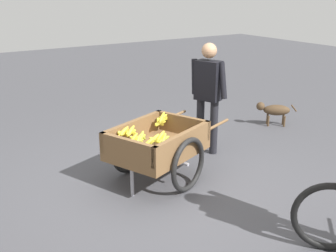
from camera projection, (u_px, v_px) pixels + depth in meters
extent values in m
plane|color=#47474C|center=(175.00, 190.00, 4.78)|extent=(24.00, 24.00, 0.00)
cube|color=brown|center=(157.00, 150.00, 4.90)|extent=(1.32, 1.14, 0.10)
cube|color=brown|center=(128.00, 150.00, 4.44)|extent=(0.35, 0.77, 0.24)
cube|color=brown|center=(182.00, 125.00, 5.24)|extent=(0.35, 0.77, 0.24)
cube|color=brown|center=(183.00, 143.00, 4.64)|extent=(1.05, 0.46, 0.24)
cube|color=brown|center=(133.00, 130.00, 5.05)|extent=(1.05, 0.46, 0.24)
torus|color=black|center=(188.00, 165.00, 4.68)|extent=(0.62, 0.29, 0.64)
torus|color=black|center=(129.00, 148.00, 5.16)|extent=(0.62, 0.29, 0.64)
cylinder|color=#9E9EA8|center=(157.00, 156.00, 4.92)|extent=(0.36, 0.83, 0.04)
cylinder|color=brown|center=(217.00, 125.00, 5.29)|extent=(0.53, 0.23, 0.04)
cylinder|color=brown|center=(174.00, 116.00, 5.67)|extent=(0.53, 0.23, 0.04)
cylinder|color=#9E9EA8|center=(132.00, 181.00, 4.61)|extent=(0.04, 0.04, 0.35)
ellipsoid|color=gold|center=(124.00, 134.00, 4.79)|extent=(0.18, 0.06, 0.13)
ellipsoid|color=gold|center=(124.00, 133.00, 4.78)|extent=(0.19, 0.08, 0.09)
ellipsoid|color=gold|center=(124.00, 133.00, 4.76)|extent=(0.17, 0.16, 0.05)
ellipsoid|color=gold|center=(123.00, 132.00, 4.75)|extent=(0.19, 0.10, 0.10)
ellipsoid|color=gold|center=(123.00, 132.00, 4.73)|extent=(0.18, 0.08, 0.13)
ellipsoid|color=gold|center=(149.00, 144.00, 4.44)|extent=(0.16, 0.15, 0.13)
ellipsoid|color=gold|center=(148.00, 144.00, 4.43)|extent=(0.18, 0.14, 0.08)
ellipsoid|color=gold|center=(148.00, 143.00, 4.41)|extent=(0.18, 0.13, 0.07)
ellipsoid|color=gold|center=(148.00, 143.00, 4.40)|extent=(0.18, 0.07, 0.13)
ellipsoid|color=gold|center=(132.00, 133.00, 4.83)|extent=(0.16, 0.13, 0.15)
ellipsoid|color=gold|center=(131.00, 133.00, 4.81)|extent=(0.19, 0.11, 0.10)
ellipsoid|color=gold|center=(131.00, 132.00, 4.80)|extent=(0.19, 0.12, 0.05)
ellipsoid|color=gold|center=(131.00, 132.00, 4.78)|extent=(0.17, 0.16, 0.10)
ellipsoid|color=gold|center=(131.00, 131.00, 4.77)|extent=(0.17, 0.13, 0.14)
ellipsoid|color=gold|center=(149.00, 155.00, 4.49)|extent=(0.17, 0.13, 0.15)
ellipsoid|color=gold|center=(149.00, 155.00, 4.47)|extent=(0.19, 0.10, 0.09)
ellipsoid|color=gold|center=(148.00, 154.00, 4.45)|extent=(0.19, 0.13, 0.08)
ellipsoid|color=gold|center=(148.00, 154.00, 4.43)|extent=(0.18, 0.10, 0.14)
ellipsoid|color=gold|center=(185.00, 137.00, 4.77)|extent=(0.17, 0.08, 0.15)
ellipsoid|color=gold|center=(185.00, 137.00, 4.76)|extent=(0.19, 0.05, 0.09)
ellipsoid|color=gold|center=(184.00, 137.00, 4.74)|extent=(0.18, 0.14, 0.07)
ellipsoid|color=gold|center=(184.00, 136.00, 4.72)|extent=(0.18, 0.11, 0.12)
ellipsoid|color=gold|center=(165.00, 140.00, 4.87)|extent=(0.17, 0.07, 0.15)
ellipsoid|color=gold|center=(164.00, 139.00, 4.85)|extent=(0.19, 0.09, 0.08)
ellipsoid|color=gold|center=(164.00, 139.00, 4.83)|extent=(0.19, 0.08, 0.08)
ellipsoid|color=gold|center=(164.00, 139.00, 4.82)|extent=(0.16, 0.15, 0.14)
ellipsoid|color=gold|center=(161.00, 138.00, 4.87)|extent=(0.18, 0.09, 0.15)
ellipsoid|color=gold|center=(161.00, 138.00, 4.85)|extent=(0.19, 0.06, 0.10)
ellipsoid|color=gold|center=(161.00, 137.00, 4.84)|extent=(0.17, 0.15, 0.05)
ellipsoid|color=gold|center=(160.00, 137.00, 4.82)|extent=(0.19, 0.09, 0.09)
ellipsoid|color=gold|center=(160.00, 137.00, 4.80)|extent=(0.18, 0.09, 0.15)
ellipsoid|color=gold|center=(161.00, 150.00, 4.64)|extent=(0.19, 0.07, 0.12)
ellipsoid|color=gold|center=(161.00, 149.00, 4.62)|extent=(0.19, 0.12, 0.08)
ellipsoid|color=gold|center=(161.00, 149.00, 4.60)|extent=(0.18, 0.14, 0.08)
ellipsoid|color=gold|center=(161.00, 149.00, 4.59)|extent=(0.16, 0.16, 0.13)
ellipsoid|color=gold|center=(139.00, 141.00, 4.82)|extent=(0.18, 0.06, 0.16)
ellipsoid|color=gold|center=(138.00, 141.00, 4.79)|extent=(0.19, 0.10, 0.05)
ellipsoid|color=gold|center=(137.00, 141.00, 4.76)|extent=(0.16, 0.13, 0.15)
ellipsoid|color=gold|center=(135.00, 139.00, 4.75)|extent=(0.18, 0.08, 0.14)
ellipsoid|color=gold|center=(134.00, 139.00, 4.72)|extent=(0.18, 0.14, 0.05)
ellipsoid|color=gold|center=(133.00, 139.00, 4.70)|extent=(0.17, 0.08, 0.15)
ellipsoid|color=gold|center=(162.00, 119.00, 5.28)|extent=(0.17, 0.12, 0.14)
ellipsoid|color=gold|center=(162.00, 119.00, 5.26)|extent=(0.19, 0.07, 0.09)
ellipsoid|color=gold|center=(162.00, 118.00, 5.25)|extent=(0.18, 0.07, 0.05)
ellipsoid|color=gold|center=(162.00, 118.00, 5.23)|extent=(0.19, 0.07, 0.11)
ellipsoid|color=gold|center=(162.00, 117.00, 5.22)|extent=(0.17, 0.14, 0.14)
ellipsoid|color=gold|center=(155.00, 140.00, 4.68)|extent=(0.18, 0.06, 0.14)
ellipsoid|color=gold|center=(155.00, 140.00, 4.66)|extent=(0.18, 0.14, 0.08)
ellipsoid|color=gold|center=(154.00, 140.00, 4.64)|extent=(0.19, 0.12, 0.08)
ellipsoid|color=gold|center=(154.00, 139.00, 4.62)|extent=(0.18, 0.06, 0.14)
ellipsoid|color=gold|center=(143.00, 137.00, 4.88)|extent=(0.17, 0.13, 0.14)
ellipsoid|color=gold|center=(142.00, 137.00, 4.85)|extent=(0.18, 0.13, 0.05)
ellipsoid|color=gold|center=(141.00, 137.00, 4.83)|extent=(0.17, 0.14, 0.14)
ellipsoid|color=gold|center=(161.00, 124.00, 5.27)|extent=(0.18, 0.12, 0.13)
ellipsoid|color=gold|center=(161.00, 123.00, 5.26)|extent=(0.18, 0.13, 0.11)
ellipsoid|color=gold|center=(160.00, 123.00, 5.25)|extent=(0.18, 0.07, 0.05)
ellipsoid|color=gold|center=(160.00, 122.00, 5.23)|extent=(0.19, 0.07, 0.10)
ellipsoid|color=gold|center=(160.00, 122.00, 5.22)|extent=(0.18, 0.07, 0.13)
cylinder|color=black|center=(214.00, 127.00, 5.72)|extent=(0.11, 0.11, 0.76)
cylinder|color=black|center=(200.00, 125.00, 5.85)|extent=(0.11, 0.11, 0.76)
cube|color=black|center=(208.00, 81.00, 5.58)|extent=(0.31, 0.39, 0.54)
sphere|color=tan|center=(209.00, 51.00, 5.45)|extent=(0.21, 0.21, 0.21)
cylinder|color=black|center=(223.00, 81.00, 5.45)|extent=(0.08, 0.17, 0.49)
cylinder|color=black|center=(195.00, 77.00, 5.69)|extent=(0.08, 0.11, 0.49)
torus|color=black|center=(330.00, 217.00, 3.60)|extent=(0.49, 0.53, 0.66)
ellipsoid|color=#4C3823|center=(277.00, 110.00, 6.92)|extent=(0.46, 0.41, 0.18)
sphere|color=#4C3823|center=(261.00, 106.00, 6.92)|extent=(0.14, 0.14, 0.14)
cylinder|color=#4C3823|center=(294.00, 108.00, 6.88)|extent=(0.10, 0.09, 0.12)
cylinder|color=#4C3823|center=(268.00, 121.00, 6.94)|extent=(0.04, 0.04, 0.18)
cylinder|color=#4C3823|center=(267.00, 119.00, 7.04)|extent=(0.04, 0.04, 0.18)
cylinder|color=#4C3823|center=(284.00, 121.00, 6.91)|extent=(0.04, 0.04, 0.18)
cylinder|color=#4C3823|center=(283.00, 120.00, 7.01)|extent=(0.04, 0.04, 0.18)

